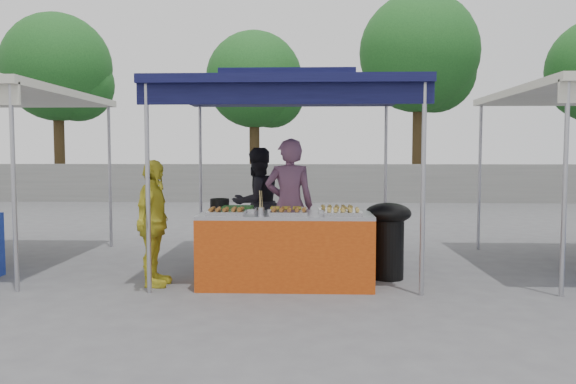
{
  "coord_description": "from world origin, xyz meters",
  "views": [
    {
      "loc": [
        0.27,
        -6.58,
        1.55
      ],
      "look_at": [
        0.0,
        0.6,
        1.05
      ],
      "focal_mm": 35.0,
      "sensor_mm": 36.0,
      "label": 1
    }
  ],
  "objects_px": {
    "cooking_pot": "(220,204)",
    "helper_man": "(257,203)",
    "vendor_table": "(286,250)",
    "wok_burner": "(388,234)",
    "vendor_woman": "(289,205)",
    "customer_person": "(153,223)"
  },
  "relations": [
    {
      "from": "cooking_pot",
      "to": "helper_man",
      "type": "height_order",
      "value": "helper_man"
    },
    {
      "from": "customer_person",
      "to": "cooking_pot",
      "type": "bearing_deg",
      "value": -55.14
    },
    {
      "from": "vendor_table",
      "to": "helper_man",
      "type": "distance_m",
      "value": 1.85
    },
    {
      "from": "wok_burner",
      "to": "vendor_woman",
      "type": "height_order",
      "value": "vendor_woman"
    },
    {
      "from": "cooking_pot",
      "to": "helper_man",
      "type": "xyz_separation_m",
      "value": [
        0.33,
        1.37,
        -0.1
      ]
    },
    {
      "from": "customer_person",
      "to": "vendor_table",
      "type": "bearing_deg",
      "value": -84.15
    },
    {
      "from": "cooking_pot",
      "to": "helper_man",
      "type": "distance_m",
      "value": 1.42
    },
    {
      "from": "wok_burner",
      "to": "vendor_woman",
      "type": "distance_m",
      "value": 1.33
    },
    {
      "from": "vendor_table",
      "to": "wok_burner",
      "type": "relative_size",
      "value": 2.11
    },
    {
      "from": "vendor_table",
      "to": "helper_man",
      "type": "bearing_deg",
      "value": 106.05
    },
    {
      "from": "helper_man",
      "to": "vendor_table",
      "type": "bearing_deg",
      "value": 67.7
    },
    {
      "from": "wok_burner",
      "to": "helper_man",
      "type": "bearing_deg",
      "value": 128.88
    },
    {
      "from": "wok_burner",
      "to": "helper_man",
      "type": "xyz_separation_m",
      "value": [
        -1.74,
        1.34,
        0.25
      ]
    },
    {
      "from": "vendor_table",
      "to": "customer_person",
      "type": "height_order",
      "value": "customer_person"
    },
    {
      "from": "cooking_pot",
      "to": "helper_man",
      "type": "relative_size",
      "value": 0.14
    },
    {
      "from": "cooking_pot",
      "to": "customer_person",
      "type": "distance_m",
      "value": 0.85
    },
    {
      "from": "cooking_pot",
      "to": "vendor_woman",
      "type": "distance_m",
      "value": 0.96
    },
    {
      "from": "cooking_pot",
      "to": "wok_burner",
      "type": "height_order",
      "value": "cooking_pot"
    },
    {
      "from": "vendor_woman",
      "to": "customer_person",
      "type": "bearing_deg",
      "value": 26.49
    },
    {
      "from": "helper_man",
      "to": "customer_person",
      "type": "height_order",
      "value": "helper_man"
    },
    {
      "from": "vendor_table",
      "to": "cooking_pot",
      "type": "bearing_deg",
      "value": 156.22
    },
    {
      "from": "wok_burner",
      "to": "customer_person",
      "type": "distance_m",
      "value": 2.83
    }
  ]
}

